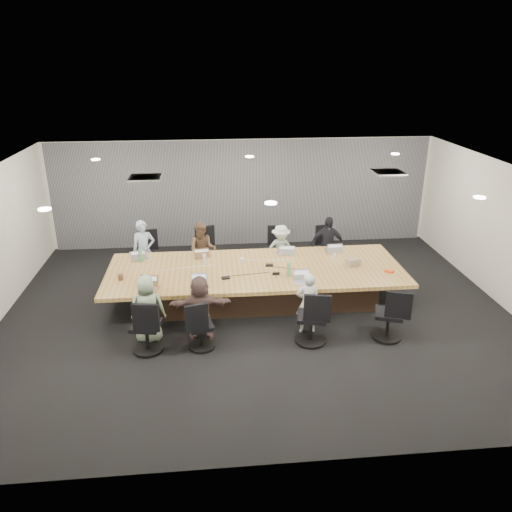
{
  "coord_description": "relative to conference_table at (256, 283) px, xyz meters",
  "views": [
    {
      "loc": [
        -0.9,
        -8.78,
        4.78
      ],
      "look_at": [
        0.0,
        0.4,
        1.05
      ],
      "focal_mm": 35.0,
      "sensor_mm": 36.0,
      "label": 1
    }
  ],
  "objects": [
    {
      "name": "floor",
      "position": [
        0.0,
        -0.5,
        -0.4
      ],
      "size": [
        10.0,
        8.0,
        0.0
      ],
      "primitive_type": "cube",
      "color": "black",
      "rests_on": "ground"
    },
    {
      "name": "chair_2",
      "position": [
        0.72,
        1.7,
        -0.01
      ],
      "size": [
        0.59,
        0.59,
        0.79
      ],
      "primitive_type": null,
      "rotation": [
        0.0,
        0.0,
        3.02
      ],
      "color": "black",
      "rests_on": "ground"
    },
    {
      "name": "conference_table",
      "position": [
        0.0,
        0.0,
        0.0
      ],
      "size": [
        6.0,
        2.2,
        0.74
      ],
      "color": "#3E291D",
      "rests_on": "ground"
    },
    {
      "name": "cup_white_near",
      "position": [
        1.74,
        0.41,
        0.38
      ],
      "size": [
        0.08,
        0.08,
        0.09
      ],
      "primitive_type": "cylinder",
      "rotation": [
        0.0,
        0.0,
        -0.13
      ],
      "color": "white",
      "rests_on": "conference_table"
    },
    {
      "name": "bottle_green_left",
      "position": [
        -2.37,
        0.59,
        0.47
      ],
      "size": [
        0.09,
        0.09,
        0.26
      ],
      "primitive_type": "cylinder",
      "rotation": [
        0.0,
        0.0,
        -0.25
      ],
      "color": "#509966",
      "rests_on": "conference_table"
    },
    {
      "name": "chair_1",
      "position": [
        -1.08,
        1.7,
        0.03
      ],
      "size": [
        0.72,
        0.72,
        0.87
      ],
      "primitive_type": null,
      "rotation": [
        0.0,
        0.0,
        3.4
      ],
      "color": "black",
      "rests_on": "ground"
    },
    {
      "name": "stapler",
      "position": [
        0.37,
        -0.37,
        0.37
      ],
      "size": [
        0.14,
        0.04,
        0.05
      ],
      "primitive_type": "cube",
      "rotation": [
        0.0,
        0.0,
        0.04
      ],
      "color": "black",
      "rests_on": "conference_table"
    },
    {
      "name": "wall_back",
      "position": [
        0.0,
        3.5,
        1.0
      ],
      "size": [
        10.0,
        0.0,
        2.8
      ],
      "primitive_type": "cube",
      "rotation": [
        1.57,
        0.0,
        0.0
      ],
      "color": "beige",
      "rests_on": "ground"
    },
    {
      "name": "laptop_6",
      "position": [
        0.82,
        -0.8,
        0.35
      ],
      "size": [
        0.31,
        0.22,
        0.02
      ],
      "primitive_type": "cube",
      "rotation": [
        0.0,
        0.0,
        -0.01
      ],
      "color": "#B2B2B7",
      "rests_on": "conference_table"
    },
    {
      "name": "chair_0",
      "position": [
        -2.39,
        1.7,
        -0.01
      ],
      "size": [
        0.64,
        0.64,
        0.78
      ],
      "primitive_type": null,
      "rotation": [
        0.0,
        0.0,
        3.38
      ],
      "color": "black",
      "rests_on": "ground"
    },
    {
      "name": "ceiling",
      "position": [
        0.0,
        -0.5,
        2.4
      ],
      "size": [
        10.0,
        8.0,
        0.0
      ],
      "primitive_type": "cube",
      "color": "white",
      "rests_on": "wall_back"
    },
    {
      "name": "bottle_green_right",
      "position": [
        0.62,
        -0.42,
        0.47
      ],
      "size": [
        0.1,
        0.1,
        0.27
      ],
      "primitive_type": "cylinder",
      "rotation": [
        0.0,
        0.0,
        -0.38
      ],
      "color": "#509966",
      "rests_on": "conference_table"
    },
    {
      "name": "mic_left",
      "position": [
        -0.63,
        -0.45,
        0.35
      ],
      "size": [
        0.17,
        0.13,
        0.03
      ],
      "primitive_type": "cube",
      "rotation": [
        0.0,
        0.0,
        0.23
      ],
      "color": "black",
      "rests_on": "conference_table"
    },
    {
      "name": "person_4",
      "position": [
        -2.04,
        -1.35,
        0.23
      ],
      "size": [
        0.62,
        0.41,
        1.27
      ],
      "primitive_type": "imported",
      "rotation": [
        0.0,
        0.0,
        3.15
      ],
      "color": "#8BA385",
      "rests_on": "ground"
    },
    {
      "name": "bottle_clear",
      "position": [
        -1.03,
        0.29,
        0.45
      ],
      "size": [
        0.09,
        0.09,
        0.23
      ],
      "primitive_type": "cylinder",
      "rotation": [
        0.0,
        0.0,
        0.36
      ],
      "color": "silver",
      "rests_on": "conference_table"
    },
    {
      "name": "wall_front",
      "position": [
        0.0,
        -4.5,
        1.0
      ],
      "size": [
        10.0,
        0.0,
        2.8
      ],
      "primitive_type": "cube",
      "rotation": [
        -1.57,
        0.0,
        0.0
      ],
      "color": "beige",
      "rests_on": "ground"
    },
    {
      "name": "person_5",
      "position": [
        -1.12,
        -1.35,
        0.2
      ],
      "size": [
        1.12,
        0.37,
        1.21
      ],
      "primitive_type": "imported",
      "rotation": [
        0.0,
        0.0,
        3.15
      ],
      "color": "brown",
      "rests_on": "ground"
    },
    {
      "name": "chair_4",
      "position": [
        -2.04,
        -1.7,
        0.01
      ],
      "size": [
        0.65,
        0.65,
        0.83
      ],
      "primitive_type": null,
      "rotation": [
        0.0,
        0.0,
        -0.18
      ],
      "color": "black",
      "rests_on": "ground"
    },
    {
      "name": "person_2",
      "position": [
        0.72,
        1.35,
        0.19
      ],
      "size": [
        0.82,
        0.54,
        1.19
      ],
      "primitive_type": "imported",
      "rotation": [
        0.0,
        0.0,
        6.42
      ],
      "color": "#B2C1B4",
      "rests_on": "ground"
    },
    {
      "name": "laptop_5",
      "position": [
        -1.12,
        -0.8,
        0.35
      ],
      "size": [
        0.34,
        0.25,
        0.02
      ],
      "primitive_type": "cube",
      "rotation": [
        0.0,
        0.0,
        -0.12
      ],
      "color": "#B2B2B7",
      "rests_on": "conference_table"
    },
    {
      "name": "person_0",
      "position": [
        -2.39,
        1.35,
        0.29
      ],
      "size": [
        0.56,
        0.42,
        1.39
      ],
      "primitive_type": "imported",
      "rotation": [
        0.0,
        0.0,
        6.47
      ],
      "color": "#A1B3CC",
      "rests_on": "ground"
    },
    {
      "name": "person_3",
      "position": [
        1.81,
        1.35,
        0.28
      ],
      "size": [
        0.83,
        0.42,
        1.36
      ],
      "primitive_type": "imported",
      "rotation": [
        0.0,
        0.0,
        6.17
      ],
      "color": "black",
      "rests_on": "ground"
    },
    {
      "name": "person_1",
      "position": [
        -1.08,
        1.35,
        0.25
      ],
      "size": [
        0.69,
        0.57,
        1.3
      ],
      "primitive_type": "imported",
      "rotation": [
        0.0,
        0.0,
        6.15
      ],
      "color": "brown",
      "rests_on": "ground"
    },
    {
      "name": "chair_6",
      "position": [
        0.82,
        -1.7,
        0.03
      ],
      "size": [
        0.69,
        0.69,
        0.86
      ],
      "primitive_type": null,
      "rotation": [
        0.0,
        0.0,
        -0.21
      ],
      "color": "black",
      "rests_on": "ground"
    },
    {
      "name": "mic_right",
      "position": [
        0.3,
        0.1,
        0.35
      ],
      "size": [
        0.17,
        0.13,
        0.03
      ],
      "primitive_type": "cube",
      "rotation": [
        0.0,
        0.0,
        -0.14
      ],
      "color": "black",
      "rests_on": "conference_table"
    },
    {
      "name": "laptop_0",
      "position": [
        -2.39,
        0.8,
        0.35
      ],
      "size": [
        0.36,
        0.28,
        0.02
      ],
      "primitive_type": "cube",
      "rotation": [
        0.0,
        0.0,
        3.38
      ],
      "color": "#B2B2B7",
      "rests_on": "conference_table"
    },
    {
      "name": "mug_brown",
      "position": [
        -2.65,
        -0.31,
        0.4
      ],
      "size": [
        0.11,
        0.11,
        0.12
      ],
      "primitive_type": "cylinder",
      "rotation": [
        0.0,
        0.0,
        -0.13
      ],
      "color": "brown",
      "rests_on": "conference_table"
    },
    {
      "name": "curtain",
      "position": [
        0.0,
        3.42,
        1.0
      ],
      "size": [
        9.8,
        0.04,
        2.8
      ],
      "primitive_type": "cube",
      "color": "slate",
      "rests_on": "ground"
    },
    {
      "name": "laptop_3",
      "position": [
        1.81,
        0.8,
        0.35
      ],
      "size": [
        0.34,
        0.23,
        0.02
      ],
      "primitive_type": "cube",
      "rotation": [
        0.0,
        0.0,
        3.15
      ],
      "color": "#B2B2B7",
      "rests_on": "conference_table"
    },
    {
      "name": "laptop_4",
      "position": [
        -2.04,
        -0.8,
        0.35
      ],
      "size": [
        0.37,
        0.28,
        0.02
      ],
      "primitive_type": "cube",
      "rotation": [
        0.0,
        0.0,
        -0.15
      ],
      "color": "#8C6647",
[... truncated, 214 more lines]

